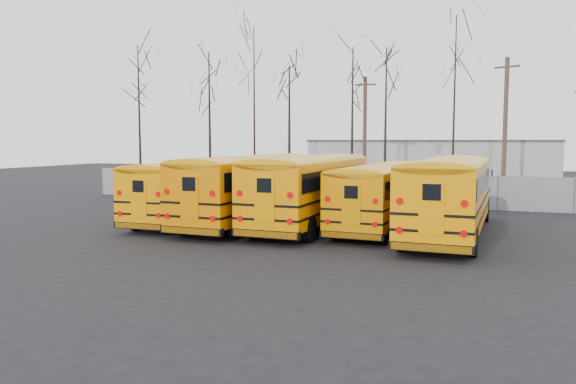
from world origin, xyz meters
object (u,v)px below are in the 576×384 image
at_px(bus_a, 195,185).
at_px(utility_pole_left, 365,135).
at_px(bus_e, 449,190).
at_px(bus_d, 381,190).
at_px(bus_c, 312,185).
at_px(utility_pole_right, 505,127).
at_px(bus_b, 250,184).

xyz_separation_m(bus_a, utility_pole_left, (4.99, 16.22, 2.67)).
bearing_deg(bus_e, bus_a, 179.62).
relative_size(bus_e, utility_pole_left, 1.41).
height_order(bus_a, bus_d, bus_a).
xyz_separation_m(bus_e, utility_pole_left, (-7.35, 16.64, 2.48)).
bearing_deg(bus_a, bus_c, 0.74).
bearing_deg(bus_d, utility_pole_left, 108.09).
bearing_deg(bus_d, utility_pole_right, 73.74).
height_order(bus_a, bus_c, bus_c).
bearing_deg(bus_e, bus_c, 175.81).
bearing_deg(bus_c, utility_pole_right, 63.74).
bearing_deg(utility_pole_left, bus_b, -99.39).
height_order(bus_a, bus_e, bus_e).
xyz_separation_m(bus_c, bus_d, (3.17, 0.54, -0.22)).
height_order(bus_b, bus_e, bus_e).
height_order(bus_b, utility_pole_left, utility_pole_left).
relative_size(bus_b, utility_pole_right, 1.27).
distance_m(bus_a, utility_pole_right, 22.23).
height_order(bus_e, utility_pole_left, utility_pole_left).
relative_size(bus_a, bus_d, 1.01).
relative_size(bus_d, utility_pole_right, 1.14).
xyz_separation_m(bus_d, utility_pole_left, (-4.28, 15.47, 2.70)).
bearing_deg(bus_a, bus_d, 3.38).
xyz_separation_m(bus_a, utility_pole_right, (14.63, 16.43, 3.15)).
bearing_deg(utility_pole_left, bus_a, -109.79).
xyz_separation_m(bus_d, utility_pole_right, (5.37, 15.68, 3.17)).
bearing_deg(bus_a, bus_b, -3.20).
bearing_deg(bus_b, bus_e, 0.05).
relative_size(bus_a, utility_pole_right, 1.15).
relative_size(bus_a, bus_c, 0.91).
bearing_deg(bus_b, bus_c, 7.92).
height_order(bus_a, bus_b, bus_b).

